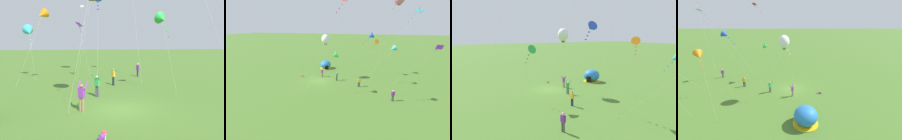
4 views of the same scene
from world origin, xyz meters
The scene contains 13 objects.
ground_plane centered at (0.00, 0.00, 0.00)m, with size 300.00×300.00×0.00m, color #477028.
popup_tent centered at (-8.67, -1.34, 1.00)m, with size 2.81×2.81×2.10m.
toddler_crawling centered at (-1.68, -4.28, 0.18)m, with size 0.42×0.54×0.32m.
person_center_field centered at (-2.47, -0.04, 1.00)m, with size 0.72×0.67×1.89m.
person_strolling centered at (0.92, 8.13, 0.96)m, with size 0.31×0.58×1.72m.
person_flying_kite centered at (-1.18, 3.46, 1.00)m, with size 0.70×0.70×1.89m.
person_near_tent centered at (5.02, 13.49, 0.96)m, with size 0.37×0.55×1.72m.
kite_red centered at (7.50, 6.50, 12.90)m, with size 2.47×6.47×13.82m.
kite_teal centered at (4.50, 15.24, 11.98)m, with size 1.37×8.38×12.77m.
kite_white centered at (-1.69, 1.17, 8.02)m, with size 2.40×2.70×8.93m.
kite_orange centered at (-6.12, 10.54, 7.18)m, with size 3.26×2.92×7.86m.
kite_green centered at (4.54, 4.70, 6.27)m, with size 1.31×2.86×6.92m.
kite_blue centered at (-0.42, 9.65, 8.83)m, with size 1.30×6.45×9.49m.
Camera 4 is at (-22.44, 0.42, 11.11)m, focal length 24.00 mm.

